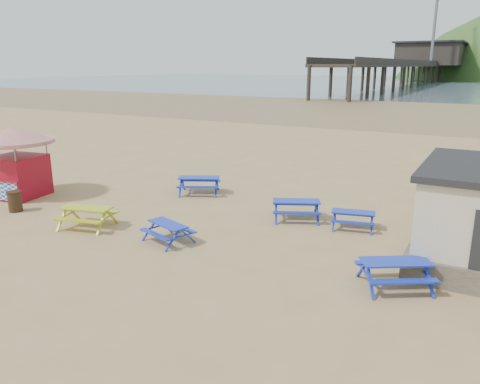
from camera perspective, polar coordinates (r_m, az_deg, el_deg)
The scene contains 12 objects.
ground at distance 18.36m, azimuth -1.48°, elevation -4.20°, with size 400.00×400.00×0.00m, color tan.
wet_sand at distance 70.72m, azimuth 22.09°, elevation 9.17°, with size 400.00×400.00×0.00m, color olive.
sea at distance 185.21m, azimuth 26.94°, elevation 11.72°, with size 400.00×400.00×0.00m, color #4C5F6D.
picnic_table_blue_a at distance 22.96m, azimuth -5.00°, elevation 0.82°, with size 2.50×2.33×0.83m.
picnic_table_blue_b at distance 18.56m, azimuth 13.61°, elevation -3.32°, with size 1.89×1.66×0.68m.
picnic_table_blue_c at distance 19.19m, azimuth 6.88°, elevation -2.18°, with size 2.38×2.20×0.80m.
picnic_table_blue_d at distance 16.89m, azimuth -8.74°, elevation -4.89°, with size 1.97×1.76×0.69m.
picnic_table_blue_f at distance 14.10m, azimuth 18.36°, elevation -9.45°, with size 2.44×2.32×0.80m.
picnic_table_yellow at distance 19.07m, azimuth -18.15°, elevation -2.94°, with size 2.29×2.02×0.82m.
ice_cream_kiosk at distance 24.48m, azimuth -25.74°, elevation 4.29°, with size 4.29×4.29×3.33m.
litter_bin at distance 22.29m, azimuth -25.75°, elevation -1.02°, with size 0.61×0.61×0.89m.
pier at distance 194.98m, azimuth 21.85°, elevation 13.97°, with size 24.00×220.00×39.29m.
Camera 1 is at (8.83, -14.90, 6.10)m, focal length 35.00 mm.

